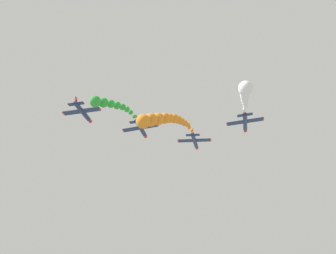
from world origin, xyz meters
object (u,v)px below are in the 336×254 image
(airplane_left_inner, at_px, (141,128))
(airplane_right_inner, at_px, (245,122))
(airplane_left_outer, at_px, (83,112))
(airplane_lead, at_px, (195,141))

(airplane_left_inner, relative_size, airplane_right_inner, 1.00)
(airplane_left_outer, bearing_deg, airplane_left_inner, 41.95)
(airplane_lead, distance_m, airplane_right_inner, 17.19)
(airplane_right_inner, height_order, airplane_left_outer, airplane_left_outer)
(airplane_left_inner, relative_size, airplane_left_outer, 1.00)
(airplane_left_inner, bearing_deg, airplane_right_inner, 4.17)
(airplane_left_outer, bearing_deg, airplane_right_inner, 18.14)
(airplane_lead, relative_size, airplane_left_outer, 1.00)
(airplane_left_inner, height_order, airplane_right_inner, airplane_right_inner)
(airplane_lead, xyz_separation_m, airplane_right_inner, (14.20, -9.68, 0.24))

